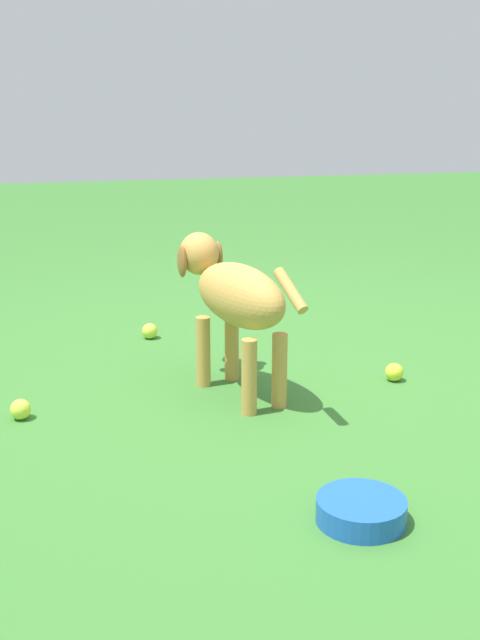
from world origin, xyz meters
name	(u,v)px	position (x,y,z in m)	size (l,w,h in m)	color
ground	(290,385)	(0.00, 0.00, 0.00)	(14.00, 14.00, 0.00)	#38722D
dog	(233,295)	(0.01, -0.21, 0.35)	(0.75, 0.34, 0.53)	#C69347
tennis_ball_0	(394,372)	(0.04, 0.38, 0.03)	(0.07, 0.07, 0.07)	#D0DD33
tennis_ball_1	(150,331)	(-0.67, -0.42, 0.03)	(0.07, 0.07, 0.07)	#C4DC3F
tennis_ball_2	(21,409)	(0.09, -0.92, 0.03)	(0.07, 0.07, 0.07)	#C7DE3F
water_bowl	(361,510)	(0.93, -0.10, 0.03)	(0.22, 0.22, 0.06)	blue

